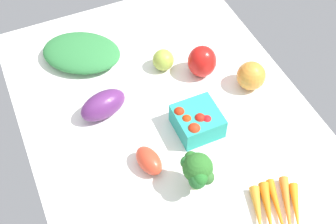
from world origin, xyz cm
name	(u,v)px	position (x,y,z in cm)	size (l,w,h in cm)	color
tablecloth	(168,119)	(0.00, 0.00, 1.00)	(104.00, 76.00, 2.00)	white
eggplant	(103,105)	(8.15, 15.49, 5.61)	(13.23, 7.22, 7.22)	#5D2768
broccoli_head	(197,171)	(-22.46, 2.56, 9.63)	(9.10, 7.20, 11.67)	#99BC7A
carrot_bunch	(277,210)	(-36.22, -11.56, 3.18)	(16.51, 16.04, 2.56)	orange
roma_tomato	(149,161)	(-12.46, 10.72, 4.62)	(8.80, 5.25, 5.25)	#DA4229
heirloom_tomato_orange	(251,76)	(0.81, -26.05, 6.11)	(8.22, 8.22, 8.22)	orange
bell_pepper_red	(202,61)	(10.90, -15.57, 6.85)	(8.34, 8.34, 9.69)	red
leafy_greens_clump	(81,52)	(30.75, 14.72, 4.69)	(23.62, 16.98, 5.38)	#307C3D
berry_basket	(197,121)	(-6.91, -5.18, 5.53)	(11.40, 11.40, 7.47)	teal
heirloom_tomato_green	(163,60)	(17.47, -6.25, 5.19)	(6.38, 6.38, 6.38)	#9AAE3E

